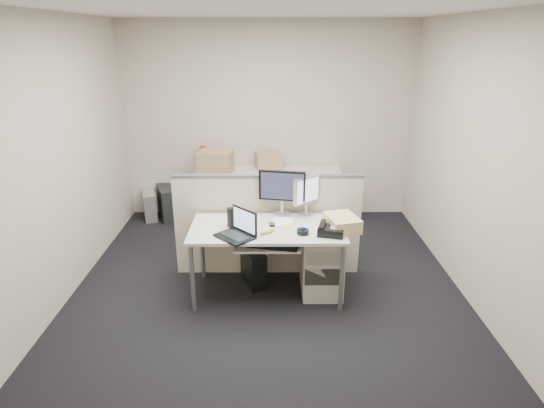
{
  "coord_description": "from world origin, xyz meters",
  "views": [
    {
      "loc": [
        0.03,
        -4.07,
        2.49
      ],
      "look_at": [
        0.05,
        0.15,
        0.91
      ],
      "focal_mm": 30.0,
      "sensor_mm": 36.0,
      "label": 1
    }
  ],
  "objects_px": {
    "desk": "(267,233)",
    "laptop": "(234,225)",
    "monitor_main": "(282,193)",
    "desk_phone": "(331,231)"
  },
  "relations": [
    {
      "from": "laptop",
      "to": "monitor_main",
      "type": "bearing_deg",
      "value": 97.69
    },
    {
      "from": "desk_phone",
      "to": "laptop",
      "type": "bearing_deg",
      "value": -161.21
    },
    {
      "from": "monitor_main",
      "to": "laptop",
      "type": "xyz_separation_m",
      "value": [
        -0.45,
        -0.56,
        -0.11
      ]
    },
    {
      "from": "desk",
      "to": "monitor_main",
      "type": "distance_m",
      "value": 0.47
    },
    {
      "from": "desk",
      "to": "laptop",
      "type": "relative_size",
      "value": 4.48
    },
    {
      "from": "laptop",
      "to": "desk_phone",
      "type": "distance_m",
      "value": 0.91
    },
    {
      "from": "laptop",
      "to": "desk_phone",
      "type": "height_order",
      "value": "laptop"
    },
    {
      "from": "monitor_main",
      "to": "desk",
      "type": "bearing_deg",
      "value": -104.49
    },
    {
      "from": "laptop",
      "to": "desk_phone",
      "type": "bearing_deg",
      "value": 50.32
    },
    {
      "from": "desk",
      "to": "laptop",
      "type": "height_order",
      "value": "laptop"
    }
  ]
}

